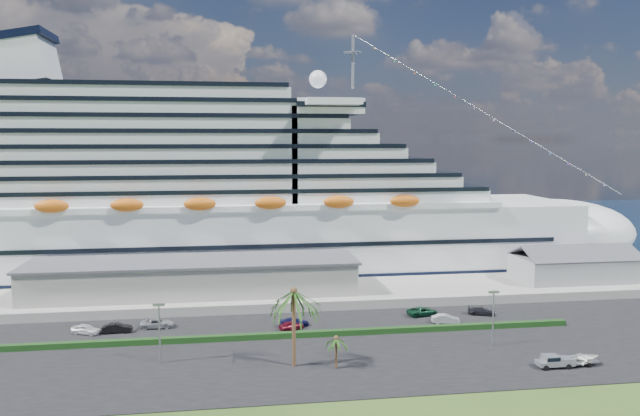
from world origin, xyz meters
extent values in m
plane|color=#274617|center=(0.00, 0.00, 0.00)|extent=(420.00, 420.00, 0.00)
cube|color=black|center=(0.00, 11.00, 0.06)|extent=(140.00, 38.00, 0.12)
cube|color=gray|center=(0.00, 40.00, 0.90)|extent=(240.00, 20.00, 1.80)
cube|color=black|center=(0.00, 130.00, 0.01)|extent=(420.00, 160.00, 0.02)
cube|color=silver|center=(-20.00, 64.00, 8.00)|extent=(160.00, 30.00, 16.00)
ellipsoid|color=silver|center=(60.00, 64.00, 8.00)|extent=(40.00, 30.00, 16.00)
cube|color=black|center=(-20.00, 64.00, 1.20)|extent=(164.00, 30.60, 2.40)
cube|color=silver|center=(-32.00, 64.00, 29.60)|extent=(128.00, 26.00, 24.80)
cube|color=silver|center=(2.80, 64.00, 37.40)|extent=(14.00, 38.00, 3.20)
cube|color=silver|center=(-60.00, 64.00, 47.00)|extent=(11.58, 14.00, 11.58)
cylinder|color=gray|center=(10.00, 64.00, 48.00)|extent=(0.70, 0.70, 12.00)
ellipsoid|color=#C45A12|center=(-24.00, 48.20, 17.80)|extent=(90.00, 2.40, 2.60)
ellipsoid|color=#C45A12|center=(-24.00, 79.80, 17.80)|extent=(90.00, 2.40, 2.60)
cube|color=black|center=(-20.00, 64.00, 8.80)|extent=(144.00, 30.40, 0.90)
cube|color=gray|center=(-25.00, 40.00, 4.80)|extent=(60.00, 14.00, 6.00)
cube|color=#4C4C54|center=(-25.00, 40.00, 7.90)|extent=(61.00, 15.00, 0.40)
cube|color=gray|center=(52.00, 40.00, 4.20)|extent=(24.00, 12.00, 4.80)
cube|color=#4C4C54|center=(52.00, 37.00, 7.80)|extent=(24.00, 6.31, 2.74)
cube|color=#4C4C54|center=(52.00, 43.00, 7.80)|extent=(24.00, 6.31, 2.74)
cube|color=black|center=(-8.00, 16.00, 0.57)|extent=(88.00, 1.10, 0.90)
cylinder|color=gray|center=(-28.00, 8.00, 4.12)|extent=(0.24, 0.24, 8.00)
cube|color=gray|center=(-28.00, 8.00, 8.22)|extent=(1.60, 0.35, 0.35)
cylinder|color=gray|center=(20.00, 8.00, 4.12)|extent=(0.24, 0.24, 8.00)
cube|color=gray|center=(20.00, 8.00, 8.22)|extent=(1.60, 0.35, 0.35)
cylinder|color=#47301E|center=(-10.00, 4.00, 5.25)|extent=(0.54, 0.54, 10.50)
sphere|color=#47301E|center=(-10.00, 4.00, 10.50)|extent=(0.98, 0.98, 0.98)
cylinder|color=#47301E|center=(-4.50, 2.50, 2.10)|extent=(0.35, 0.35, 4.20)
sphere|color=#47301E|center=(-4.50, 2.50, 4.20)|extent=(0.73, 0.73, 0.73)
imported|color=white|center=(-40.90, 22.56, 0.90)|extent=(4.95, 3.48, 1.56)
imported|color=black|center=(-36.13, 22.60, 0.89)|extent=(4.68, 1.71, 1.53)
imported|color=#95989D|center=(-30.13, 24.31, 0.86)|extent=(5.38, 2.52, 1.49)
imported|color=#15164A|center=(-8.03, 21.83, 0.81)|extent=(4.96, 2.43, 1.39)
imported|color=maroon|center=(-8.70, 20.12, 0.82)|extent=(4.40, 2.83, 1.39)
imported|color=#B4B8BC|center=(16.99, 19.68, 0.88)|extent=(4.88, 2.66, 1.52)
imported|color=#0E3923|center=(14.62, 24.80, 0.87)|extent=(5.77, 3.50, 1.50)
imported|color=black|center=(24.93, 23.67, 0.80)|extent=(5.08, 3.58, 1.37)
cylinder|color=black|center=(22.78, -2.66, 0.48)|extent=(0.73, 0.26, 0.73)
cylinder|color=black|center=(22.78, -0.93, 0.48)|extent=(0.73, 0.26, 0.73)
cylinder|color=black|center=(25.97, -2.66, 0.48)|extent=(0.73, 0.26, 0.73)
cylinder|color=black|center=(25.97, -0.93, 0.48)|extent=(0.73, 0.26, 0.73)
cube|color=#A1A4A8|center=(24.51, -1.79, 0.80)|extent=(4.93, 1.86, 0.64)
cube|color=#A1A4A8|center=(25.84, -1.79, 1.17)|extent=(2.20, 1.79, 0.50)
cube|color=#A1A4A8|center=(23.88, -1.79, 1.44)|extent=(2.02, 1.75, 0.87)
cube|color=black|center=(23.88, -1.79, 1.53)|extent=(1.83, 1.79, 0.50)
cube|color=#A1A4A8|center=(22.42, -1.79, 0.99)|extent=(0.83, 1.74, 0.32)
cube|color=gray|center=(28.80, -1.61, 0.63)|extent=(4.47, 2.20, 0.11)
cylinder|color=gray|center=(26.85, -1.61, 0.63)|extent=(2.04, 0.38, 0.07)
cylinder|color=black|center=(29.17, -2.45, 0.42)|extent=(0.62, 0.29, 0.60)
cylinder|color=black|center=(29.17, -0.77, 0.42)|extent=(0.62, 0.29, 0.60)
imported|color=white|center=(28.80, -1.61, 1.18)|extent=(5.16, 4.03, 0.98)
camera|label=1|loc=(-18.50, -76.88, 30.55)|focal=35.00mm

